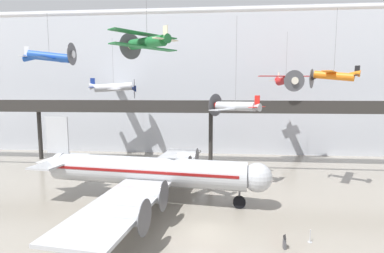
{
  "coord_description": "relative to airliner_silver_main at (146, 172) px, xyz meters",
  "views": [
    {
      "loc": [
        1.33,
        -24.38,
        12.04
      ],
      "look_at": [
        -1.52,
        7.23,
        8.27
      ],
      "focal_mm": 28.0,
      "sensor_mm": 36.0,
      "label": 1
    }
  ],
  "objects": [
    {
      "name": "suspended_plane_green_biplane",
      "position": [
        1.09,
        -2.96,
        13.26
      ],
      "size": [
        5.99,
        6.34,
        6.18
      ],
      "rotation": [
        0.0,
        0.0,
        2.47
      ],
      "color": "#1E6B33"
    },
    {
      "name": "hangar_back_wall",
      "position": [
        6.57,
        27.39,
        10.41
      ],
      "size": [
        140.0,
        3.0,
        27.45
      ],
      "color": "silver",
      "rests_on": "ground"
    },
    {
      "name": "suspended_plane_silver_racer",
      "position": [
        9.95,
        6.66,
        6.81
      ],
      "size": [
        6.99,
        7.54,
        12.37
      ],
      "rotation": [
        0.0,
        0.0,
        2.52
      ],
      "color": "silver"
    },
    {
      "name": "mezzanine_walkway",
      "position": [
        6.57,
        17.67,
        5.57
      ],
      "size": [
        110.0,
        3.2,
        10.57
      ],
      "color": "#2D2B28",
      "rests_on": "ground"
    },
    {
      "name": "suspended_plane_orange_highwing",
      "position": [
        20.96,
        4.85,
        10.51
      ],
      "size": [
        5.5,
        6.16,
        8.92
      ],
      "rotation": [
        0.0,
        0.0,
        2.65
      ],
      "color": "orange"
    },
    {
      "name": "info_sign_pedestal",
      "position": [
        13.01,
        -8.95,
        -2.86
      ],
      "size": [
        0.19,
        0.78,
        1.24
      ],
      "rotation": [
        0.0,
        0.0,
        0.08
      ],
      "color": "#4C4C51",
      "rests_on": "ground"
    },
    {
      "name": "ground_plane",
      "position": [
        6.57,
        -6.81,
        -3.32
      ],
      "size": [
        260.0,
        260.0,
        0.0
      ],
      "primitive_type": "plane",
      "color": "gray"
    },
    {
      "name": "suspended_plane_red_highwing",
      "position": [
        18.53,
        18.47,
        10.55
      ],
      "size": [
        9.06,
        7.46,
        9.32
      ],
      "rotation": [
        0.0,
        0.0,
        4.88
      ],
      "color": "red"
    },
    {
      "name": "suspended_plane_white_twin",
      "position": [
        -10.85,
        21.0,
        9.34
      ],
      "size": [
        8.25,
        9.95,
        10.51
      ],
      "rotation": [
        0.0,
        0.0,
        0.22
      ],
      "color": "silver"
    },
    {
      "name": "stanchion_barrier",
      "position": [
        15.26,
        -7.75,
        -2.99
      ],
      "size": [
        0.36,
        0.36,
        1.08
      ],
      "color": "#B2B5BA",
      "rests_on": "ground"
    },
    {
      "name": "suspended_plane_blue_trainer",
      "position": [
        -12.58,
        3.96,
        12.83
      ],
      "size": [
        6.18,
        7.56,
        6.23
      ],
      "rotation": [
        0.0,
        0.0,
        0.06
      ],
      "color": "#1E4CAD"
    },
    {
      "name": "ceiling_truss_beam",
      "position": [
        6.57,
        6.03,
        18.35
      ],
      "size": [
        120.0,
        0.6,
        0.6
      ],
      "color": "silver"
    },
    {
      "name": "airliner_silver_main",
      "position": [
        0.0,
        0.0,
        0.0
      ],
      "size": [
        27.23,
        31.08,
        9.15
      ],
      "rotation": [
        0.0,
        0.0,
        -0.12
      ],
      "color": "#B7BABF",
      "rests_on": "ground"
    }
  ]
}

